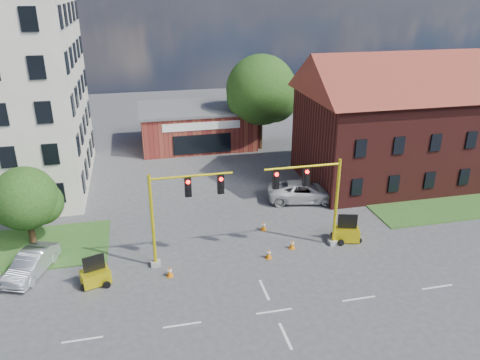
{
  "coord_description": "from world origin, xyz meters",
  "views": [
    {
      "loc": [
        -6.42,
        -19.83,
        16.33
      ],
      "look_at": [
        0.37,
        10.0,
        3.67
      ],
      "focal_mm": 35.0,
      "sensor_mm": 36.0,
      "label": 1
    }
  ],
  "objects_px": {
    "trailer_east": "(346,233)",
    "signal_mast_east": "(314,194)",
    "pickup_white": "(304,191)",
    "signal_mast_west": "(179,207)",
    "trailer_west": "(96,276)"
  },
  "relations": [
    {
      "from": "trailer_east",
      "to": "signal_mast_east",
      "type": "bearing_deg",
      "value": -157.91
    },
    {
      "from": "signal_mast_east",
      "to": "pickup_white",
      "type": "relative_size",
      "value": 1.05
    },
    {
      "from": "signal_mast_west",
      "to": "pickup_white",
      "type": "xyz_separation_m",
      "value": [
        10.8,
        7.18,
        -3.1
      ]
    },
    {
      "from": "signal_mast_west",
      "to": "trailer_west",
      "type": "xyz_separation_m",
      "value": [
        -5.21,
        -1.21,
        -3.35
      ]
    },
    {
      "from": "signal_mast_east",
      "to": "trailer_east",
      "type": "xyz_separation_m",
      "value": [
        2.72,
        0.27,
        -3.32
      ]
    },
    {
      "from": "trailer_west",
      "to": "trailer_east",
      "type": "height_order",
      "value": "trailer_east"
    },
    {
      "from": "trailer_west",
      "to": "pickup_white",
      "type": "relative_size",
      "value": 0.32
    },
    {
      "from": "signal_mast_west",
      "to": "trailer_west",
      "type": "distance_m",
      "value": 6.31
    },
    {
      "from": "pickup_white",
      "to": "signal_mast_west",
      "type": "bearing_deg",
      "value": 134.63
    },
    {
      "from": "signal_mast_west",
      "to": "signal_mast_east",
      "type": "height_order",
      "value": "same"
    },
    {
      "from": "trailer_west",
      "to": "signal_mast_east",
      "type": "bearing_deg",
      "value": -12.93
    },
    {
      "from": "signal_mast_east",
      "to": "trailer_east",
      "type": "distance_m",
      "value": 4.3
    },
    {
      "from": "signal_mast_west",
      "to": "signal_mast_east",
      "type": "xyz_separation_m",
      "value": [
        8.71,
        0.0,
        0.0
      ]
    },
    {
      "from": "signal_mast_east",
      "to": "signal_mast_west",
      "type": "bearing_deg",
      "value": 180.0
    },
    {
      "from": "signal_mast_east",
      "to": "trailer_west",
      "type": "bearing_deg",
      "value": -175.04
    }
  ]
}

